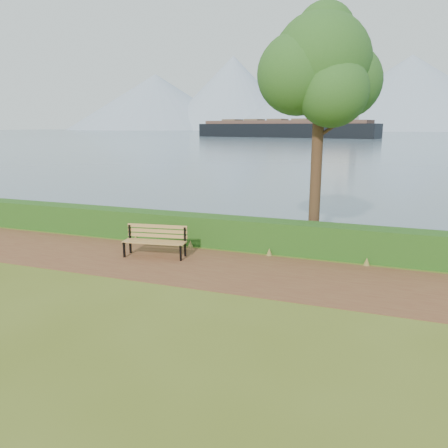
% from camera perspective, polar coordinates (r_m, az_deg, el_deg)
% --- Properties ---
extents(ground, '(140.00, 140.00, 0.00)m').
position_cam_1_polar(ground, '(12.39, -3.68, -5.98)').
color(ground, '#515E1B').
rests_on(ground, ground).
extents(path, '(40.00, 3.40, 0.01)m').
position_cam_1_polar(path, '(12.65, -3.14, -5.55)').
color(path, brown).
rests_on(path, ground).
extents(hedge, '(32.00, 0.85, 1.00)m').
position_cam_1_polar(hedge, '(14.57, 0.41, -1.04)').
color(hedge, '#144112').
rests_on(hedge, ground).
extents(water, '(700.00, 510.00, 0.00)m').
position_cam_1_polar(water, '(270.79, 19.52, 11.16)').
color(water, slate).
rests_on(water, ground).
extents(mountains, '(585.00, 190.00, 70.00)m').
position_cam_1_polar(mountains, '(417.68, 18.90, 15.31)').
color(mountains, '#8195AC').
rests_on(mountains, ground).
extents(bench, '(2.00, 0.85, 0.97)m').
position_cam_1_polar(bench, '(13.64, -8.93, -1.91)').
color(bench, black).
rests_on(bench, ground).
extents(tree, '(3.69, 3.27, 7.62)m').
position_cam_1_polar(tree, '(14.42, 12.51, 19.19)').
color(tree, '#382216').
rests_on(tree, ground).
extents(cargo_ship, '(65.91, 24.43, 19.81)m').
position_cam_1_polar(cargo_ship, '(156.58, 8.52, 12.20)').
color(cargo_ship, black).
rests_on(cargo_ship, ground).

